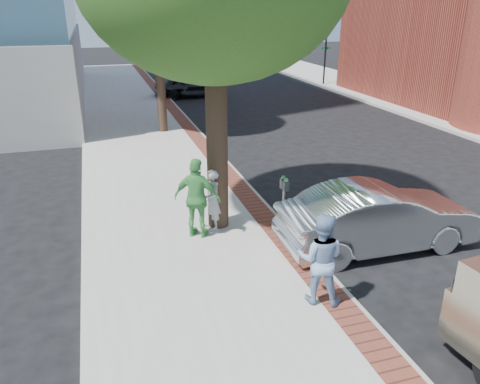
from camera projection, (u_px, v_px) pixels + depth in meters
name	position (u px, v px, depth m)	size (l,w,h in m)	color
ground	(265.00, 262.00, 10.66)	(120.00, 120.00, 0.00)	black
sidewalk	(153.00, 161.00, 17.31)	(5.00, 60.00, 0.15)	#9E9991
brick_strip	(211.00, 153.00, 17.88)	(0.60, 60.00, 0.01)	brown
curb	(219.00, 154.00, 18.01)	(0.10, 60.00, 0.15)	gray
signal_near	(160.00, 59.00, 29.56)	(0.70, 0.15, 3.80)	black
signal_far	(325.00, 53.00, 32.75)	(0.70, 0.15, 3.80)	black
tree_far	(156.00, 8.00, 19.17)	(4.80, 4.80, 7.14)	black
parking_meter	(284.00, 193.00, 11.32)	(0.12, 0.32, 1.47)	gray
person_gray	(213.00, 199.00, 11.62)	(0.58, 0.38, 1.59)	#A2A2A7
person_officer	(320.00, 259.00, 8.70)	(0.88, 0.69, 1.81)	#7D99C2
person_green	(197.00, 198.00, 11.18)	(1.16, 0.48, 1.98)	#479C4B
sedan_silver	(378.00, 218.00, 11.02)	(1.65, 4.74, 1.56)	silver
bg_car	(191.00, 85.00, 29.20)	(1.80, 4.47, 1.52)	black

